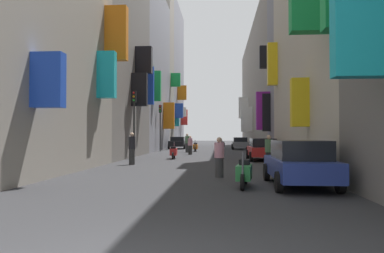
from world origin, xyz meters
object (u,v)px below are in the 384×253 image
object	(u,v)px
parked_car_blue	(299,162)
scooter_green	(244,172)
parked_car_red	(262,149)
scooter_red	(174,152)
scooter_black	(222,145)
parked_car_black	(178,142)
pedestrian_near_right	(269,152)
pedestrian_crossing	(190,145)
traffic_light_far_corner	(160,120)
scooter_orange	(195,147)
pedestrian_near_left	(132,149)
parked_car_grey	(240,143)
traffic_light_near_corner	(134,113)
pedestrian_mid_street	(187,143)
pedestrian_far_away	(219,157)

from	to	relation	value
parked_car_blue	scooter_green	size ratio (longest dim) A/B	2.26
parked_car_red	scooter_red	size ratio (longest dim) A/B	2.19
parked_car_blue	scooter_black	xyz separation A→B (m)	(-2.26, 31.55, -0.30)
parked_car_red	scooter_green	world-z (taller)	parked_car_red
parked_car_black	pedestrian_near_right	size ratio (longest dim) A/B	2.58
scooter_red	scooter_black	bearing A→B (deg)	79.36
pedestrian_crossing	traffic_light_far_corner	size ratio (longest dim) A/B	0.34
scooter_orange	pedestrian_near_left	xyz separation A→B (m)	(-2.38, -16.47, 0.42)
parked_car_blue	scooter_orange	size ratio (longest dim) A/B	2.45
scooter_red	traffic_light_far_corner	xyz separation A→B (m)	(-2.73, 11.18, 2.63)
parked_car_grey	scooter_green	world-z (taller)	parked_car_grey
parked_car_blue	traffic_light_near_corner	bearing A→B (deg)	122.77
scooter_orange	scooter_red	xyz separation A→B (m)	(-0.74, -11.24, 0.00)
scooter_red	traffic_light_far_corner	size ratio (longest dim) A/B	0.43
parked_car_black	pedestrian_near_left	distance (m)	23.68
parked_car_red	pedestrian_near_right	distance (m)	5.92
scooter_orange	pedestrian_mid_street	xyz separation A→B (m)	(-0.63, -2.05, 0.41)
scooter_orange	pedestrian_near_right	distance (m)	18.84
parked_car_grey	scooter_black	bearing A→B (deg)	154.77
parked_car_grey	pedestrian_mid_street	size ratio (longest dim) A/B	2.32
scooter_red	traffic_light_far_corner	bearing A→B (deg)	103.71
parked_car_grey	parked_car_black	size ratio (longest dim) A/B	0.97
pedestrian_near_right	parked_car_grey	bearing A→B (deg)	90.32
pedestrian_near_right	traffic_light_far_corner	xyz separation A→B (m)	(-8.27, 18.15, 2.29)
pedestrian_crossing	traffic_light_near_corner	distance (m)	7.10
scooter_green	scooter_black	size ratio (longest dim) A/B	0.98
scooter_red	scooter_orange	bearing A→B (deg)	86.22
scooter_orange	pedestrian_near_right	world-z (taller)	pedestrian_near_right
pedestrian_far_away	traffic_light_far_corner	distance (m)	23.02
pedestrian_crossing	pedestrian_near_right	world-z (taller)	pedestrian_near_right
pedestrian_near_left	pedestrian_far_away	distance (m)	7.46
parked_car_red	traffic_light_far_corner	xyz separation A→B (m)	(-8.60, 12.24, 2.36)
scooter_orange	traffic_light_near_corner	bearing A→B (deg)	-106.22
parked_car_red	parked_car_grey	bearing A→B (deg)	91.46
scooter_black	parked_car_red	bearing A→B (deg)	-82.75
parked_car_grey	pedestrian_crossing	bearing A→B (deg)	-111.58
parked_car_blue	pedestrian_crossing	xyz separation A→B (m)	(-4.97, 18.74, 0.01)
parked_car_blue	pedestrian_mid_street	size ratio (longest dim) A/B	2.47
scooter_orange	scooter_green	xyz separation A→B (m)	(3.19, -24.88, 0.00)
scooter_red	pedestrian_crossing	bearing A→B (deg)	82.56
parked_car_blue	pedestrian_near_right	bearing A→B (deg)	91.23
parked_car_grey	pedestrian_near_right	bearing A→B (deg)	-89.68
pedestrian_near_left	pedestrian_mid_street	xyz separation A→B (m)	(1.75, 14.43, -0.01)
scooter_orange	scooter_red	distance (m)	11.26
pedestrian_mid_street	traffic_light_far_corner	xyz separation A→B (m)	(-2.84, 1.99, 2.23)
parked_car_grey	pedestrian_far_away	bearing A→B (deg)	-94.57
parked_car_red	traffic_light_near_corner	bearing A→B (deg)	175.68
traffic_light_near_corner	traffic_light_far_corner	distance (m)	11.59
parked_car_black	scooter_green	distance (m)	32.59
pedestrian_near_right	traffic_light_near_corner	distance (m)	10.74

